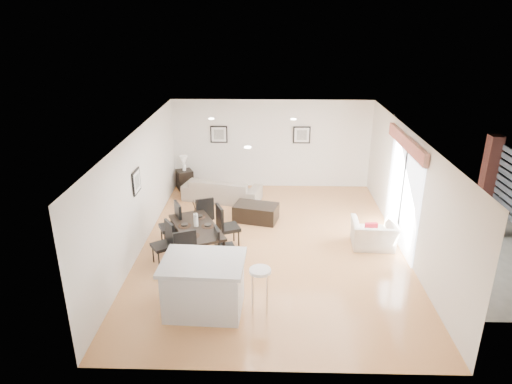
{
  "coord_description": "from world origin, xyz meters",
  "views": [
    {
      "loc": [
        -0.11,
        -9.44,
        5.08
      ],
      "look_at": [
        -0.38,
        0.4,
        1.2
      ],
      "focal_mm": 32.0,
      "sensor_mm": 36.0,
      "label": 1
    }
  ],
  "objects_px": {
    "dining_chair_foot": "(204,213)",
    "side_table": "(185,180)",
    "dining_table": "(196,229)",
    "sofa": "(222,189)",
    "dining_chair_wfar": "(174,222)",
    "kitchen_island": "(204,285)",
    "bar_stool": "(260,275)",
    "armchair": "(373,234)",
    "dining_chair_efar": "(225,224)",
    "dining_chair_head": "(187,254)",
    "dining_chair_enear": "(222,244)",
    "dining_chair_wnear": "(166,241)",
    "coffee_table": "(256,212)"
  },
  "relations": [
    {
      "from": "dining_chair_wfar",
      "to": "dining_chair_enear",
      "type": "distance_m",
      "value": 1.5
    },
    {
      "from": "kitchen_island",
      "to": "bar_stool",
      "type": "distance_m",
      "value": 1.03
    },
    {
      "from": "sofa",
      "to": "armchair",
      "type": "height_order",
      "value": "same"
    },
    {
      "from": "dining_chair_efar",
      "to": "coffee_table",
      "type": "relative_size",
      "value": 0.94
    },
    {
      "from": "dining_chair_head",
      "to": "dining_table",
      "type": "bearing_deg",
      "value": 64.91
    },
    {
      "from": "sofa",
      "to": "dining_chair_efar",
      "type": "bearing_deg",
      "value": 110.51
    },
    {
      "from": "sofa",
      "to": "dining_chair_wfar",
      "type": "height_order",
      "value": "dining_chair_wfar"
    },
    {
      "from": "dining_chair_enear",
      "to": "dining_chair_head",
      "type": "height_order",
      "value": "dining_chair_head"
    },
    {
      "from": "armchair",
      "to": "coffee_table",
      "type": "height_order",
      "value": "armchair"
    },
    {
      "from": "dining_table",
      "to": "dining_chair_wnear",
      "type": "relative_size",
      "value": 1.99
    },
    {
      "from": "dining_chair_foot",
      "to": "side_table",
      "type": "height_order",
      "value": "dining_chair_foot"
    },
    {
      "from": "dining_chair_wnear",
      "to": "kitchen_island",
      "type": "relative_size",
      "value": 0.63
    },
    {
      "from": "armchair",
      "to": "dining_chair_enear",
      "type": "distance_m",
      "value": 3.54
    },
    {
      "from": "armchair",
      "to": "dining_chair_efar",
      "type": "xyz_separation_m",
      "value": [
        -3.42,
        -0.07,
        0.25
      ]
    },
    {
      "from": "dining_chair_foot",
      "to": "coffee_table",
      "type": "xyz_separation_m",
      "value": [
        1.23,
        0.8,
        -0.32
      ]
    },
    {
      "from": "side_table",
      "to": "dining_chair_head",
      "type": "bearing_deg",
      "value": -79.54
    },
    {
      "from": "dining_table",
      "to": "sofa",
      "type": "bearing_deg",
      "value": 60.7
    },
    {
      "from": "kitchen_island",
      "to": "bar_stool",
      "type": "xyz_separation_m",
      "value": [
        1.01,
        0.0,
        0.22
      ]
    },
    {
      "from": "kitchen_island",
      "to": "bar_stool",
      "type": "bearing_deg",
      "value": 2.73
    },
    {
      "from": "dining_chair_enear",
      "to": "kitchen_island",
      "type": "bearing_deg",
      "value": 156.62
    },
    {
      "from": "dining_chair_enear",
      "to": "dining_chair_foot",
      "type": "distance_m",
      "value": 1.59
    },
    {
      "from": "dining_table",
      "to": "side_table",
      "type": "bearing_deg",
      "value": 78.62
    },
    {
      "from": "armchair",
      "to": "dining_table",
      "type": "height_order",
      "value": "dining_table"
    },
    {
      "from": "dining_chair_wfar",
      "to": "dining_chair_head",
      "type": "xyz_separation_m",
      "value": [
        0.56,
        -1.5,
        0.0
      ]
    },
    {
      "from": "side_table",
      "to": "dining_table",
      "type": "bearing_deg",
      "value": -76.48
    },
    {
      "from": "dining_chair_efar",
      "to": "dining_chair_head",
      "type": "bearing_deg",
      "value": 133.92
    },
    {
      "from": "armchair",
      "to": "dining_chair_foot",
      "type": "height_order",
      "value": "dining_chair_foot"
    },
    {
      "from": "dining_table",
      "to": "kitchen_island",
      "type": "bearing_deg",
      "value": -102.78
    },
    {
      "from": "side_table",
      "to": "armchair",
      "type": "bearing_deg",
      "value": -35.94
    },
    {
      "from": "dining_chair_wfar",
      "to": "dining_chair_foot",
      "type": "height_order",
      "value": "dining_chair_wfar"
    },
    {
      "from": "bar_stool",
      "to": "sofa",
      "type": "bearing_deg",
      "value": 102.85
    },
    {
      "from": "sofa",
      "to": "bar_stool",
      "type": "distance_m",
      "value": 5.41
    },
    {
      "from": "armchair",
      "to": "dining_chair_efar",
      "type": "height_order",
      "value": "dining_chair_efar"
    },
    {
      "from": "dining_chair_wnear",
      "to": "bar_stool",
      "type": "bearing_deg",
      "value": 16.39
    },
    {
      "from": "dining_chair_enear",
      "to": "kitchen_island",
      "type": "height_order",
      "value": "kitchen_island"
    },
    {
      "from": "dining_chair_foot",
      "to": "side_table",
      "type": "distance_m",
      "value": 3.21
    },
    {
      "from": "armchair",
      "to": "dining_chair_wfar",
      "type": "relative_size",
      "value": 0.97
    },
    {
      "from": "dining_chair_enear",
      "to": "side_table",
      "type": "height_order",
      "value": "dining_chair_enear"
    },
    {
      "from": "dining_table",
      "to": "dining_chair_head",
      "type": "relative_size",
      "value": 1.81
    },
    {
      "from": "dining_table",
      "to": "side_table",
      "type": "distance_m",
      "value": 4.21
    },
    {
      "from": "dining_chair_efar",
      "to": "bar_stool",
      "type": "distance_m",
      "value": 2.57
    },
    {
      "from": "dining_chair_head",
      "to": "kitchen_island",
      "type": "height_order",
      "value": "dining_chair_head"
    },
    {
      "from": "sofa",
      "to": "kitchen_island",
      "type": "distance_m",
      "value": 5.26
    },
    {
      "from": "dining_chair_head",
      "to": "side_table",
      "type": "relative_size",
      "value": 1.74
    },
    {
      "from": "dining_chair_head",
      "to": "coffee_table",
      "type": "distance_m",
      "value": 3.18
    },
    {
      "from": "dining_chair_head",
      "to": "armchair",
      "type": "bearing_deg",
      "value": -2.8
    },
    {
      "from": "dining_chair_foot",
      "to": "bar_stool",
      "type": "distance_m",
      "value": 3.39
    },
    {
      "from": "sofa",
      "to": "side_table",
      "type": "height_order",
      "value": "sofa"
    },
    {
      "from": "dining_chair_foot",
      "to": "side_table",
      "type": "xyz_separation_m",
      "value": [
        -1.01,
        3.04,
        -0.24
      ]
    },
    {
      "from": "sofa",
      "to": "armchair",
      "type": "relative_size",
      "value": 2.22
    }
  ]
}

